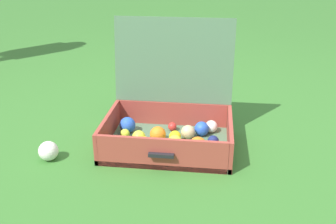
# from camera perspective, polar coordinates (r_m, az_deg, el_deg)

# --- Properties ---
(ground_plane) EXTENTS (16.00, 16.00, 0.00)m
(ground_plane) POSITION_cam_1_polar(r_m,az_deg,el_deg) (1.87, -0.09, -5.37)
(ground_plane) COLOR #336B28
(open_suitcase) EXTENTS (0.60, 0.52, 0.58)m
(open_suitcase) POSITION_cam_1_polar(r_m,az_deg,el_deg) (1.87, 0.16, -1.14)
(open_suitcase) COLOR #4C7051
(open_suitcase) RESTS_ON ground
(stray_ball_on_grass) EXTENTS (0.09, 0.09, 0.09)m
(stray_ball_on_grass) POSITION_cam_1_polar(r_m,az_deg,el_deg) (1.83, -17.29, -5.53)
(stray_ball_on_grass) COLOR white
(stray_ball_on_grass) RESTS_ON ground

